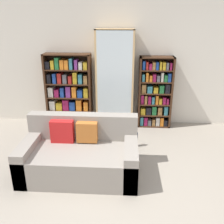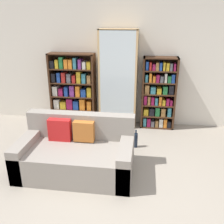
{
  "view_description": "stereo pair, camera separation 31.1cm",
  "coord_description": "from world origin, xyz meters",
  "px_view_note": "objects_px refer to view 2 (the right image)",
  "views": [
    {
      "loc": [
        0.1,
        -2.74,
        2.31
      ],
      "look_at": [
        -0.17,
        1.49,
        0.67
      ],
      "focal_mm": 40.0,
      "sensor_mm": 36.0,
      "label": 1
    },
    {
      "loc": [
        0.41,
        -2.71,
        2.31
      ],
      "look_at": [
        -0.17,
        1.49,
        0.67
      ],
      "focal_mm": 40.0,
      "sensor_mm": 36.0,
      "label": 2
    }
  ],
  "objects_px": {
    "bookshelf_right": "(158,95)",
    "couch": "(77,154)",
    "bookshelf_left": "(73,90)",
    "display_cabinet": "(118,80)",
    "wine_bottle": "(136,140)"
  },
  "relations": [
    {
      "from": "bookshelf_left",
      "to": "bookshelf_right",
      "type": "relative_size",
      "value": 1.03
    },
    {
      "from": "couch",
      "to": "wine_bottle",
      "type": "height_order",
      "value": "couch"
    },
    {
      "from": "display_cabinet",
      "to": "bookshelf_right",
      "type": "relative_size",
      "value": 1.35
    },
    {
      "from": "couch",
      "to": "display_cabinet",
      "type": "relative_size",
      "value": 0.84
    },
    {
      "from": "bookshelf_right",
      "to": "couch",
      "type": "bearing_deg",
      "value": -124.39
    },
    {
      "from": "display_cabinet",
      "to": "bookshelf_left",
      "type": "bearing_deg",
      "value": 179.14
    },
    {
      "from": "bookshelf_right",
      "to": "bookshelf_left",
      "type": "bearing_deg",
      "value": 179.99
    },
    {
      "from": "couch",
      "to": "bookshelf_left",
      "type": "bearing_deg",
      "value": 106.94
    },
    {
      "from": "bookshelf_left",
      "to": "display_cabinet",
      "type": "distance_m",
      "value": 1.05
    },
    {
      "from": "bookshelf_left",
      "to": "display_cabinet",
      "type": "xyz_separation_m",
      "value": [
        1.01,
        -0.02,
        0.28
      ]
    },
    {
      "from": "bookshelf_left",
      "to": "display_cabinet",
      "type": "height_order",
      "value": "display_cabinet"
    },
    {
      "from": "bookshelf_right",
      "to": "wine_bottle",
      "type": "distance_m",
      "value": 1.25
    },
    {
      "from": "display_cabinet",
      "to": "couch",
      "type": "bearing_deg",
      "value": -102.96
    },
    {
      "from": "bookshelf_left",
      "to": "wine_bottle",
      "type": "height_order",
      "value": "bookshelf_left"
    },
    {
      "from": "couch",
      "to": "bookshelf_right",
      "type": "relative_size",
      "value": 1.14
    }
  ]
}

